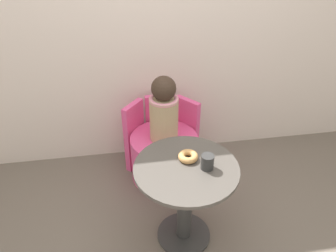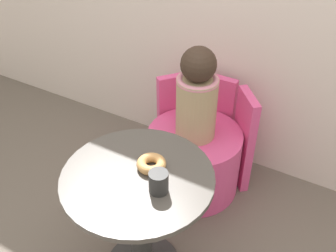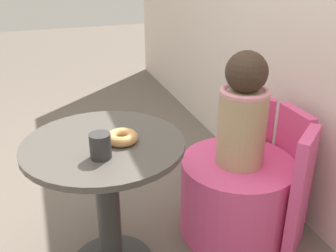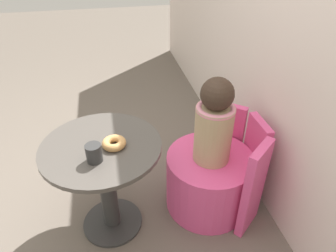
{
  "view_description": "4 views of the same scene",
  "coord_description": "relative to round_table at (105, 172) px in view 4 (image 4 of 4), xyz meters",
  "views": [
    {
      "loc": [
        -0.32,
        -1.43,
        1.96
      ],
      "look_at": [
        -0.02,
        0.43,
        0.71
      ],
      "focal_mm": 35.0,
      "sensor_mm": 36.0,
      "label": 1
    },
    {
      "loc": [
        0.73,
        -0.92,
        1.79
      ],
      "look_at": [
        -0.0,
        0.38,
        0.68
      ],
      "focal_mm": 42.0,
      "sensor_mm": 36.0,
      "label": 2
    },
    {
      "loc": [
        1.44,
        -0.15,
        1.35
      ],
      "look_at": [
        0.03,
        0.33,
        0.67
      ],
      "focal_mm": 42.0,
      "sensor_mm": 36.0,
      "label": 3
    },
    {
      "loc": [
        1.34,
        0.15,
        1.62
      ],
      "look_at": [
        -0.03,
        0.44,
        0.67
      ],
      "focal_mm": 32.0,
      "sensor_mm": 36.0,
      "label": 4
    }
  ],
  "objects": [
    {
      "name": "ground_plane",
      "position": [
        -0.03,
        -0.06,
        -0.45
      ],
      "size": [
        12.0,
        12.0,
        0.0
      ],
      "primitive_type": "plane",
      "color": "#665B51"
    },
    {
      "name": "back_wall",
      "position": [
        -0.03,
        1.07,
        0.75
      ],
      "size": [
        6.0,
        0.06,
        2.4
      ],
      "color": "silver",
      "rests_on": "ground_plane"
    },
    {
      "name": "cup",
      "position": [
        0.12,
        -0.03,
        0.24
      ],
      "size": [
        0.08,
        0.08,
        0.1
      ],
      "color": "#2D2D2D",
      "rests_on": "round_table"
    },
    {
      "name": "donut",
      "position": [
        0.03,
        0.07,
        0.21
      ],
      "size": [
        0.13,
        0.13,
        0.04
      ],
      "color": "tan",
      "rests_on": "round_table"
    },
    {
      "name": "child_figure",
      "position": [
        -0.04,
        0.65,
        0.22
      ],
      "size": [
        0.23,
        0.23,
        0.54
      ],
      "color": "tan",
      "rests_on": "tub_chair"
    },
    {
      "name": "tub_chair",
      "position": [
        -0.04,
        0.65,
        -0.25
      ],
      "size": [
        0.56,
        0.56,
        0.41
      ],
      "color": "#E54C8C",
      "rests_on": "ground_plane"
    },
    {
      "name": "booth_backrest",
      "position": [
        -0.04,
        0.88,
        -0.13
      ],
      "size": [
        0.65,
        0.24,
        0.63
      ],
      "color": "#E54C8C",
      "rests_on": "ground_plane"
    },
    {
      "name": "round_table",
      "position": [
        0.0,
        0.0,
        0.0
      ],
      "size": [
        0.66,
        0.66,
        0.64
      ],
      "color": "#333333",
      "rests_on": "ground_plane"
    }
  ]
}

